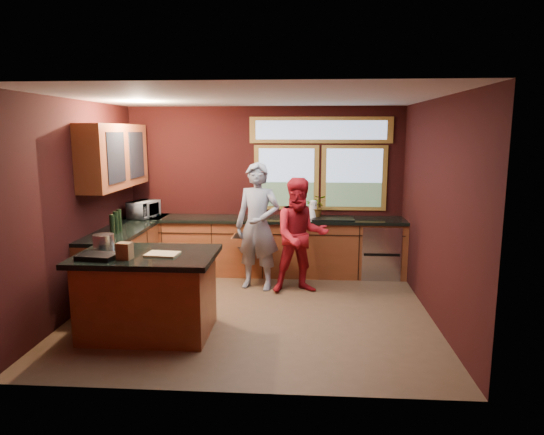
# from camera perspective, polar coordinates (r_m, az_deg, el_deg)

# --- Properties ---
(floor) EXTENTS (4.50, 4.50, 0.00)m
(floor) POSITION_cam_1_polar(r_m,az_deg,el_deg) (6.41, -2.25, -10.92)
(floor) COLOR brown
(floor) RESTS_ON ground
(room_shell) EXTENTS (4.52, 4.02, 2.71)m
(room_shell) POSITION_cam_1_polar(r_m,az_deg,el_deg) (6.41, -7.38, 5.55)
(room_shell) COLOR black
(room_shell) RESTS_ON ground
(back_counter) EXTENTS (4.50, 0.64, 0.93)m
(back_counter) POSITION_cam_1_polar(r_m,az_deg,el_deg) (7.87, 0.48, -3.37)
(back_counter) COLOR brown
(back_counter) RESTS_ON floor
(left_counter) EXTENTS (0.64, 2.30, 0.93)m
(left_counter) POSITION_cam_1_polar(r_m,az_deg,el_deg) (7.50, -16.58, -4.46)
(left_counter) COLOR brown
(left_counter) RESTS_ON floor
(island) EXTENTS (1.55, 1.05, 0.95)m
(island) POSITION_cam_1_polar(r_m,az_deg,el_deg) (5.76, -14.37, -8.62)
(island) COLOR brown
(island) RESTS_ON floor
(person_grey) EXTENTS (0.77, 0.61, 1.86)m
(person_grey) POSITION_cam_1_polar(r_m,az_deg,el_deg) (7.07, -1.69, -1.06)
(person_grey) COLOR slate
(person_grey) RESTS_ON floor
(person_red) EXTENTS (0.92, 0.79, 1.66)m
(person_red) POSITION_cam_1_polar(r_m,az_deg,el_deg) (6.92, 3.38, -2.16)
(person_red) COLOR maroon
(person_red) RESTS_ON floor
(microwave) EXTENTS (0.45, 0.56, 0.27)m
(microwave) POSITION_cam_1_polar(r_m,az_deg,el_deg) (8.02, -14.87, 0.92)
(microwave) COLOR #999999
(microwave) RESTS_ON left_counter
(potted_plant) EXTENTS (0.33, 0.29, 0.37)m
(potted_plant) POSITION_cam_1_polar(r_m,az_deg,el_deg) (7.79, 5.25, 1.32)
(potted_plant) COLOR #999999
(potted_plant) RESTS_ON back_counter
(paper_towel) EXTENTS (0.12, 0.12, 0.28)m
(paper_towel) POSITION_cam_1_polar(r_m,az_deg,el_deg) (7.75, 4.85, 0.94)
(paper_towel) COLOR white
(paper_towel) RESTS_ON back_counter
(cutting_board) EXTENTS (0.37, 0.28, 0.02)m
(cutting_board) POSITION_cam_1_polar(r_m,az_deg,el_deg) (5.53, -12.77, -4.22)
(cutting_board) COLOR tan
(cutting_board) RESTS_ON island
(stock_pot) EXTENTS (0.24, 0.24, 0.18)m
(stock_pot) POSITION_cam_1_polar(r_m,az_deg,el_deg) (5.94, -19.20, -2.74)
(stock_pot) COLOR silver
(stock_pot) RESTS_ON island
(paper_bag) EXTENTS (0.17, 0.14, 0.18)m
(paper_bag) POSITION_cam_1_polar(r_m,az_deg,el_deg) (5.44, -16.95, -3.78)
(paper_bag) COLOR brown
(paper_bag) RESTS_ON island
(black_tray) EXTENTS (0.43, 0.33, 0.05)m
(black_tray) POSITION_cam_1_polar(r_m,az_deg,el_deg) (5.56, -19.81, -4.32)
(black_tray) COLOR black
(black_tray) RESTS_ON island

